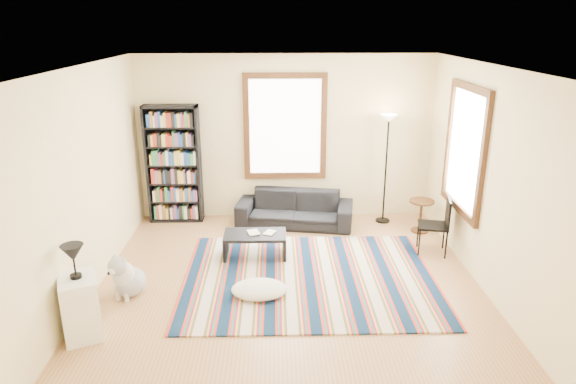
{
  "coord_description": "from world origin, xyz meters",
  "views": [
    {
      "loc": [
        -0.16,
        -6.07,
        3.3
      ],
      "look_at": [
        0.0,
        0.5,
        1.1
      ],
      "focal_mm": 32.0,
      "sensor_mm": 36.0,
      "label": 1
    }
  ],
  "objects_px": {
    "sofa": "(295,209)",
    "floor_lamp": "(386,170)",
    "floor_cushion": "(259,289)",
    "side_table": "(421,216)",
    "bookshelf": "(174,164)",
    "coffee_table": "(255,245)",
    "white_cabinet": "(80,307)",
    "dog": "(129,273)",
    "folding_chair": "(433,226)"
  },
  "relations": [
    {
      "from": "side_table",
      "to": "white_cabinet",
      "type": "bearing_deg",
      "value": -147.95
    },
    {
      "from": "floor_cushion",
      "to": "sofa",
      "type": "bearing_deg",
      "value": 77.27
    },
    {
      "from": "white_cabinet",
      "to": "dog",
      "type": "height_order",
      "value": "white_cabinet"
    },
    {
      "from": "floor_cushion",
      "to": "white_cabinet",
      "type": "xyz_separation_m",
      "value": [
        -1.92,
        -0.8,
        0.26
      ]
    },
    {
      "from": "floor_cushion",
      "to": "white_cabinet",
      "type": "height_order",
      "value": "white_cabinet"
    },
    {
      "from": "sofa",
      "to": "floor_lamp",
      "type": "height_order",
      "value": "floor_lamp"
    },
    {
      "from": "sofa",
      "to": "side_table",
      "type": "height_order",
      "value": "sofa"
    },
    {
      "from": "white_cabinet",
      "to": "coffee_table",
      "type": "bearing_deg",
      "value": 23.87
    },
    {
      "from": "bookshelf",
      "to": "coffee_table",
      "type": "distance_m",
      "value": 2.22
    },
    {
      "from": "sofa",
      "to": "floor_lamp",
      "type": "relative_size",
      "value": 1.04
    },
    {
      "from": "sofa",
      "to": "floor_cushion",
      "type": "distance_m",
      "value": 2.45
    },
    {
      "from": "side_table",
      "to": "white_cabinet",
      "type": "xyz_separation_m",
      "value": [
        -4.5,
        -2.82,
        0.08
      ]
    },
    {
      "from": "coffee_table",
      "to": "dog",
      "type": "relative_size",
      "value": 1.52
    },
    {
      "from": "white_cabinet",
      "to": "side_table",
      "type": "bearing_deg",
      "value": 9.2
    },
    {
      "from": "coffee_table",
      "to": "floor_cushion",
      "type": "relative_size",
      "value": 1.28
    },
    {
      "from": "floor_lamp",
      "to": "dog",
      "type": "relative_size",
      "value": 3.14
    },
    {
      "from": "side_table",
      "to": "bookshelf",
      "type": "bearing_deg",
      "value": 171.19
    },
    {
      "from": "coffee_table",
      "to": "side_table",
      "type": "bearing_deg",
      "value": 18.18
    },
    {
      "from": "floor_lamp",
      "to": "bookshelf",
      "type": "bearing_deg",
      "value": 177.27
    },
    {
      "from": "folding_chair",
      "to": "floor_lamp",
      "type": "bearing_deg",
      "value": 122.39
    },
    {
      "from": "sofa",
      "to": "bookshelf",
      "type": "distance_m",
      "value": 2.18
    },
    {
      "from": "sofa",
      "to": "folding_chair",
      "type": "height_order",
      "value": "folding_chair"
    },
    {
      "from": "side_table",
      "to": "white_cabinet",
      "type": "relative_size",
      "value": 0.77
    },
    {
      "from": "floor_cushion",
      "to": "folding_chair",
      "type": "height_order",
      "value": "folding_chair"
    },
    {
      "from": "bookshelf",
      "to": "white_cabinet",
      "type": "relative_size",
      "value": 2.86
    },
    {
      "from": "white_cabinet",
      "to": "dog",
      "type": "bearing_deg",
      "value": 48.89
    },
    {
      "from": "dog",
      "to": "side_table",
      "type": "bearing_deg",
      "value": 47.27
    },
    {
      "from": "folding_chair",
      "to": "dog",
      "type": "height_order",
      "value": "folding_chair"
    },
    {
      "from": "sofa",
      "to": "side_table",
      "type": "distance_m",
      "value": 2.08
    },
    {
      "from": "floor_cushion",
      "to": "floor_lamp",
      "type": "distance_m",
      "value": 3.34
    },
    {
      "from": "floor_lamp",
      "to": "sofa",
      "type": "bearing_deg",
      "value": -176.26
    },
    {
      "from": "floor_cushion",
      "to": "white_cabinet",
      "type": "distance_m",
      "value": 2.09
    },
    {
      "from": "sofa",
      "to": "dog",
      "type": "xyz_separation_m",
      "value": [
        -2.16,
        -2.3,
        0.01
      ]
    },
    {
      "from": "sofa",
      "to": "white_cabinet",
      "type": "xyz_separation_m",
      "value": [
        -2.45,
        -3.18,
        0.07
      ]
    },
    {
      "from": "side_table",
      "to": "floor_lamp",
      "type": "bearing_deg",
      "value": 138.25
    },
    {
      "from": "folding_chair",
      "to": "dog",
      "type": "distance_m",
      "value": 4.31
    },
    {
      "from": "folding_chair",
      "to": "dog",
      "type": "relative_size",
      "value": 1.45
    },
    {
      "from": "floor_lamp",
      "to": "coffee_table",
      "type": "bearing_deg",
      "value": -148.12
    },
    {
      "from": "bookshelf",
      "to": "floor_lamp",
      "type": "xyz_separation_m",
      "value": [
        3.57,
        -0.17,
        -0.07
      ]
    },
    {
      "from": "dog",
      "to": "folding_chair",
      "type": "bearing_deg",
      "value": 37.78
    },
    {
      "from": "coffee_table",
      "to": "dog",
      "type": "distance_m",
      "value": 1.87
    },
    {
      "from": "bookshelf",
      "to": "folding_chair",
      "type": "relative_size",
      "value": 2.33
    },
    {
      "from": "floor_cushion",
      "to": "dog",
      "type": "xyz_separation_m",
      "value": [
        -1.63,
        0.08,
        0.21
      ]
    },
    {
      "from": "sofa",
      "to": "white_cabinet",
      "type": "relative_size",
      "value": 2.75
    },
    {
      "from": "bookshelf",
      "to": "floor_cushion",
      "type": "bearing_deg",
      "value": -60.51
    },
    {
      "from": "sofa",
      "to": "bookshelf",
      "type": "relative_size",
      "value": 0.96
    },
    {
      "from": "coffee_table",
      "to": "floor_cushion",
      "type": "height_order",
      "value": "coffee_table"
    },
    {
      "from": "coffee_table",
      "to": "white_cabinet",
      "type": "bearing_deg",
      "value": -133.29
    },
    {
      "from": "sofa",
      "to": "white_cabinet",
      "type": "height_order",
      "value": "white_cabinet"
    },
    {
      "from": "white_cabinet",
      "to": "dog",
      "type": "xyz_separation_m",
      "value": [
        0.29,
        0.88,
        -0.05
      ]
    }
  ]
}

